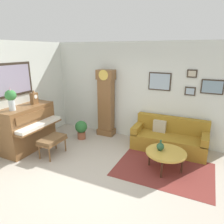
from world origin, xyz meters
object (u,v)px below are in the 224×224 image
Objects in this scene: coffee_table at (166,153)px; green_jug at (160,147)px; couch at (169,138)px; mantel_clock at (34,97)px; piano_bench at (52,140)px; potted_plant at (81,129)px; grandfather_clock at (106,105)px; flower_vase at (11,98)px; piano at (28,127)px.

green_jug is (-0.13, 0.02, 0.12)m from coffee_table.
mantel_clock is (-3.42, -1.24, 1.04)m from couch.
green_jug is (3.39, 0.24, -0.83)m from mantel_clock.
piano_bench is 1.25× the size of potted_plant.
flower_vase is at bearing -124.11° from grandfather_clock.
piano_bench is at bearing -109.19° from grandfather_clock.
piano_bench is 0.37× the size of couch.
piano_bench is at bearing -3.21° from piano.
flower_vase is 1.04× the size of potted_plant.
piano is 0.81m from mantel_clock.
grandfather_clock is 2.48m from coffee_table.
piano_bench is 0.34× the size of grandfather_clock.
piano reaches higher than couch.
grandfather_clock reaches higher than green_jug.
piano_bench is 1.16m from potted_plant.
coffee_table is 0.18m from green_jug.
mantel_clock is 0.68× the size of potted_plant.
green_jug is at bearing -91.36° from couch.
couch is at bearing 19.99° from mantel_clock.
potted_plant is (0.91, 1.51, -1.17)m from flower_vase.
piano reaches higher than potted_plant.
piano is 1.64× the size of coffee_table.
coffee_table is 3.81m from flower_vase.
grandfather_clock reaches higher than potted_plant.
piano_bench is (0.82, -0.05, -0.19)m from piano.
couch is (3.42, 1.55, -0.28)m from piano.
coffee_table is 2.32× the size of mantel_clock.
potted_plant reaches higher than coffee_table.
green_jug is (1.95, -1.19, -0.45)m from grandfather_clock.
mantel_clock is at bearing -160.01° from couch.
piano is 2.28m from grandfather_clock.
grandfather_clock is 1.07× the size of couch.
mantel_clock is (-3.53, -0.21, 0.95)m from coffee_table.
potted_plant is at bearing 58.76° from flower_vase.
potted_plant is (-2.50, -0.44, 0.01)m from couch.
coffee_table is at bearing 14.57° from flower_vase.
piano_bench is 1.30m from mantel_clock.
mantel_clock is at bearing -176.03° from green_jug.
piano_bench is at bearing -23.19° from mantel_clock.
grandfather_clock is at bearing 44.68° from mantel_clock.
coffee_table is at bearing 3.47° from mantel_clock.
flower_vase is (-3.42, -1.95, 1.18)m from couch.
piano is 2.48× the size of flower_vase.
mantel_clock is 0.72m from flower_vase.
grandfather_clock is at bearing 148.69° from green_jug.
coffee_table is (2.09, -1.21, -0.57)m from grandfather_clock.
grandfather_clock is (1.44, 1.73, 0.37)m from piano.
green_jug reaches higher than potted_plant.
piano_bench is 1.21× the size of flower_vase.
piano_bench is at bearing 23.12° from flower_vase.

